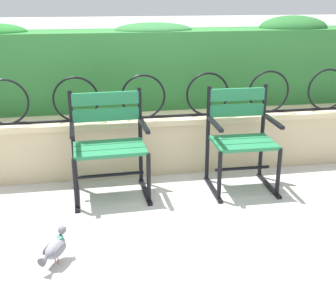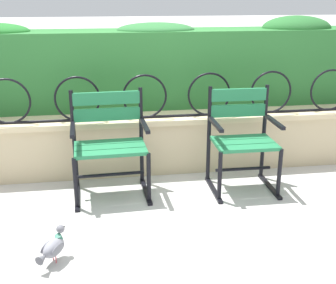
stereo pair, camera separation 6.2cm
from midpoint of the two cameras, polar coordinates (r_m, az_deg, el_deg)
ground_plane at (r=3.60m, az=-0.12°, el=-9.02°), size 60.00×60.00×0.00m
stone_wall at (r=4.33m, az=-2.21°, el=-0.05°), size 6.56×0.41×0.55m
iron_arch_fence at (r=4.12m, az=-3.50°, el=5.63°), size 6.04×0.02×0.42m
hedge_row at (r=4.61m, az=-2.90°, el=9.90°), size 6.43×0.56×0.90m
park_chair_left at (r=3.78m, az=-8.18°, el=0.05°), size 0.65×0.54×0.90m
park_chair_right at (r=3.93m, az=9.01°, el=0.67°), size 0.57×0.53×0.90m
pigeon_near_chairs at (r=3.02m, az=-15.04°, el=-13.20°), size 0.19×0.27×0.22m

